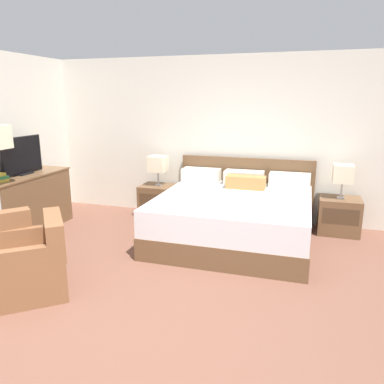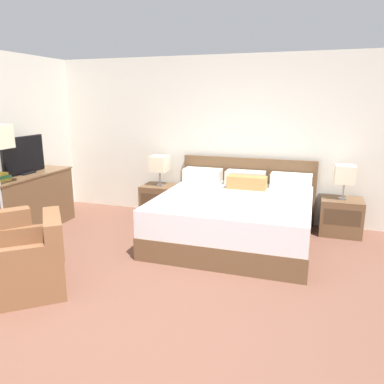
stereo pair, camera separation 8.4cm
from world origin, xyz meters
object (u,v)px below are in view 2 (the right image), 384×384
bed (235,216)px  table_lamp_right (345,175)px  nightstand_left (160,201)px  dresser (28,201)px  armchair_companion (31,264)px  tv (24,156)px  nightstand_right (341,217)px  table_lamp_left (160,164)px

bed → table_lamp_right: bearing=26.8°
table_lamp_right → nightstand_left: bearing=-180.0°
dresser → bed: bearing=10.4°
nightstand_left → armchair_companion: (-0.23, -2.69, 0.03)m
dresser → tv: size_ratio=1.84×
nightstand_left → nightstand_right: same height
nightstand_right → dresser: bearing=-164.0°
bed → nightstand_left: bed is taller
bed → nightstand_left: bearing=153.3°
bed → nightstand_left: (-1.37, 0.69, -0.08)m
nightstand_right → nightstand_left: bearing=180.0°
table_lamp_left → armchair_companion: table_lamp_left is taller
tv → bed: bearing=10.2°
table_lamp_right → armchair_companion: 4.05m
table_lamp_left → tv: 1.98m
nightstand_right → tv: bearing=-164.2°
bed → dresser: size_ratio=1.44×
armchair_companion → table_lamp_left: bearing=85.1°
nightstand_right → table_lamp_left: (-2.75, 0.00, 0.60)m
nightstand_right → table_lamp_left: size_ratio=1.18×
nightstand_left → table_lamp_right: (2.75, 0.00, 0.60)m
bed → table_lamp_right: (1.37, 0.69, 0.52)m
nightstand_left → armchair_companion: bearing=-94.9°
nightstand_left → table_lamp_left: 0.60m
tv → nightstand_left: bearing=38.2°
bed → nightstand_left: size_ratio=3.66×
bed → table_lamp_left: bed is taller
nightstand_left → armchair_companion: armchair_companion is taller
table_lamp_right → armchair_companion: size_ratio=0.49×
bed → armchair_companion: bed is taller
table_lamp_right → tv: 4.46m
tv → nightstand_right: bearing=15.8°
dresser → nightstand_left: bearing=38.4°
table_lamp_left → dresser: size_ratio=0.33×
armchair_companion → bed: bearing=51.3°
dresser → tv: tv is taller
bed → table_lamp_left: size_ratio=4.31×
nightstand_right → tv: (-4.29, -1.21, 0.83)m
nightstand_left → nightstand_right: (2.75, 0.00, 0.00)m
bed → table_lamp_left: bearing=153.3°
table_lamp_left → table_lamp_right: bearing=0.0°
dresser → armchair_companion: (1.31, -1.47, -0.14)m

